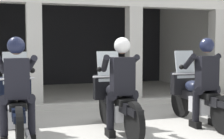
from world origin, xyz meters
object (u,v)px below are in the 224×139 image
object	(u,v)px
motorcycle_left	(17,106)
police_officer_center	(122,78)
police_officer_right	(206,74)
motorcycle_center	(116,102)
motorcycle_right	(197,97)
police_officer_left	(17,80)

from	to	relation	value
motorcycle_left	police_officer_center	xyz separation A→B (m)	(1.61, -0.41, 0.44)
motorcycle_left	police_officer_right	world-z (taller)	police_officer_right
motorcycle_center	police_officer_right	distance (m)	1.68
motorcycle_right	motorcycle_center	bearing A→B (deg)	174.23
police_officer_left	motorcycle_center	world-z (taller)	police_officer_left
motorcycle_left	police_officer_left	xyz separation A→B (m)	(-0.00, -0.28, 0.44)
police_officer_center	police_officer_right	xyz separation A→B (m)	(1.61, 0.08, 0.00)
police_officer_left	police_officer_right	bearing A→B (deg)	-1.77
motorcycle_center	motorcycle_right	distance (m)	1.62
police_officer_right	police_officer_center	bearing A→B (deg)	174.23
motorcycle_center	police_officer_right	bearing A→B (deg)	-14.36
motorcycle_left	police_officer_left	size ratio (longest dim) A/B	1.29
police_officer_center	motorcycle_left	bearing A→B (deg)	158.40
police_officer_left	police_officer_center	world-z (taller)	same
motorcycle_right	police_officer_right	xyz separation A→B (m)	(-0.00, -0.28, 0.44)
motorcycle_center	police_officer_left	bearing A→B (deg)	178.22
police_officer_left	police_officer_center	distance (m)	1.62
motorcycle_left	motorcycle_right	world-z (taller)	same
motorcycle_left	police_officer_right	xyz separation A→B (m)	(3.23, -0.33, 0.44)
motorcycle_right	motorcycle_left	bearing A→B (deg)	170.48
police_officer_left	police_officer_right	distance (m)	3.23
police_officer_center	police_officer_right	distance (m)	1.62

